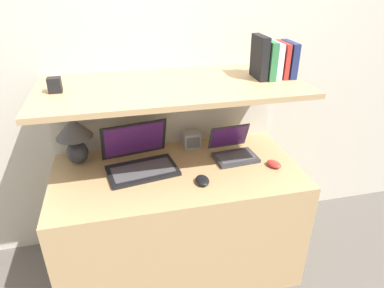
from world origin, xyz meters
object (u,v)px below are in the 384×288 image
object	(u,v)px
book_navy	(289,59)
second_mouse	(274,164)
laptop_large	(140,160)
laptop_small	(233,150)
shelf_gadget	(55,85)
book_red	(282,60)
router_box	(192,140)
table_lamp	(74,135)
book_green	(268,59)
book_black	(260,57)
book_white	(275,60)
computer_mouse	(202,180)

from	to	relation	value
book_navy	second_mouse	bearing A→B (deg)	-120.68
laptop_large	laptop_small	distance (m)	0.56
laptop_small	shelf_gadget	xyz separation A→B (m)	(-0.93, -0.01, 0.48)
book_red	router_box	bearing A→B (deg)	158.07
table_lamp	laptop_small	world-z (taller)	table_lamp
router_box	book_red	bearing A→B (deg)	-21.93
book_green	book_black	xyz separation A→B (m)	(-0.05, 0.00, 0.01)
second_mouse	shelf_gadget	distance (m)	1.23
router_box	book_white	world-z (taller)	book_white
laptop_large	shelf_gadget	distance (m)	0.59
table_lamp	book_green	size ratio (longest dim) A/B	1.41
book_white	second_mouse	bearing A→B (deg)	-94.46
laptop_large	computer_mouse	size ratio (longest dim) A/B	4.14
laptop_large	laptop_small	world-z (taller)	laptop_large
computer_mouse	book_navy	distance (m)	0.80
computer_mouse	book_black	bearing A→B (deg)	32.05
table_lamp	second_mouse	distance (m)	1.14
laptop_large	book_navy	world-z (taller)	book_navy
router_box	book_red	world-z (taller)	book_red
shelf_gadget	table_lamp	bearing A→B (deg)	78.98
computer_mouse	book_navy	xyz separation A→B (m)	(0.53, 0.23, 0.56)
router_box	book_white	size ratio (longest dim) A/B	0.55
second_mouse	book_red	distance (m)	0.58
laptop_small	book_green	xyz separation A→B (m)	(0.16, -0.01, 0.54)
table_lamp	book_navy	bearing A→B (deg)	-7.05
computer_mouse	book_navy	bearing A→B (deg)	23.06
second_mouse	router_box	bearing A→B (deg)	139.82
laptop_large	book_black	bearing A→B (deg)	-0.27
book_green	book_red	bearing A→B (deg)	0.00
laptop_large	shelf_gadget	size ratio (longest dim) A/B	5.81
second_mouse	shelf_gadget	xyz separation A→B (m)	(-1.12, 0.16, 0.50)
book_navy	shelf_gadget	size ratio (longest dim) A/B	2.55
table_lamp	book_black	distance (m)	1.10
second_mouse	shelf_gadget	size ratio (longest dim) A/B	1.51
table_lamp	book_red	xyz separation A→B (m)	(1.14, -0.15, 0.39)
laptop_small	router_box	xyz separation A→B (m)	(-0.21, 0.17, 0.01)
table_lamp	book_navy	distance (m)	1.25
table_lamp	router_box	xyz separation A→B (m)	(0.69, 0.04, -0.13)
book_black	book_green	bearing A→B (deg)	0.00
laptop_small	book_red	world-z (taller)	book_red
book_green	book_white	bearing A→B (deg)	0.00
router_box	book_black	size ratio (longest dim) A/B	0.46
book_navy	book_white	world-z (taller)	same
router_box	shelf_gadget	bearing A→B (deg)	-165.60
book_red	shelf_gadget	xyz separation A→B (m)	(-1.17, 0.00, -0.06)
second_mouse	book_navy	world-z (taller)	book_navy
book_black	shelf_gadget	xyz separation A→B (m)	(-1.04, 0.00, -0.08)
book_red	book_black	distance (m)	0.13
book_black	book_white	bearing A→B (deg)	0.00
book_green	router_box	bearing A→B (deg)	153.81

